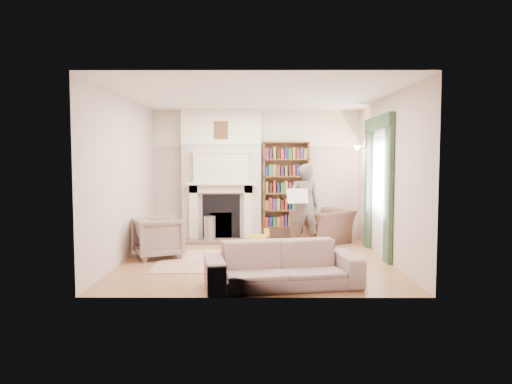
{
  "coord_description": "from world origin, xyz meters",
  "views": [
    {
      "loc": [
        0.03,
        -7.84,
        1.72
      ],
      "look_at": [
        0.0,
        0.25,
        1.15
      ],
      "focal_mm": 32.0,
      "sensor_mm": 36.0,
      "label": 1
    }
  ],
  "objects_px": {
    "armchair_reading": "(323,226)",
    "sofa": "(282,265)",
    "armchair_left": "(159,237)",
    "man_reading": "(304,206)",
    "rocking_horse": "(258,241)",
    "bookcase": "(286,185)",
    "coffee_table": "(312,254)",
    "paraffin_heater": "(210,229)"
  },
  "relations": [
    {
      "from": "armchair_reading",
      "to": "sofa",
      "type": "height_order",
      "value": "armchair_reading"
    },
    {
      "from": "bookcase",
      "to": "paraffin_heater",
      "type": "bearing_deg",
      "value": -161.24
    },
    {
      "from": "armchair_left",
      "to": "man_reading",
      "type": "height_order",
      "value": "man_reading"
    },
    {
      "from": "armchair_left",
      "to": "paraffin_heater",
      "type": "distance_m",
      "value": 1.62
    },
    {
      "from": "armchair_reading",
      "to": "man_reading",
      "type": "bearing_deg",
      "value": 16.74
    },
    {
      "from": "coffee_table",
      "to": "paraffin_heater",
      "type": "bearing_deg",
      "value": 141.54
    },
    {
      "from": "armchair_reading",
      "to": "rocking_horse",
      "type": "distance_m",
      "value": 1.66
    },
    {
      "from": "bookcase",
      "to": "rocking_horse",
      "type": "relative_size",
      "value": 3.74
    },
    {
      "from": "armchair_reading",
      "to": "armchair_left",
      "type": "bearing_deg",
      "value": -12.18
    },
    {
      "from": "armchair_left",
      "to": "armchair_reading",
      "type": "bearing_deg",
      "value": -90.34
    },
    {
      "from": "bookcase",
      "to": "man_reading",
      "type": "distance_m",
      "value": 1.28
    },
    {
      "from": "bookcase",
      "to": "armchair_left",
      "type": "height_order",
      "value": "bookcase"
    },
    {
      "from": "rocking_horse",
      "to": "armchair_left",
      "type": "bearing_deg",
      "value": -172.54
    },
    {
      "from": "coffee_table",
      "to": "paraffin_heater",
      "type": "height_order",
      "value": "paraffin_heater"
    },
    {
      "from": "bookcase",
      "to": "man_reading",
      "type": "relative_size",
      "value": 1.12
    },
    {
      "from": "coffee_table",
      "to": "sofa",
      "type": "bearing_deg",
      "value": -104.84
    },
    {
      "from": "man_reading",
      "to": "paraffin_heater",
      "type": "bearing_deg",
      "value": -27.88
    },
    {
      "from": "armchair_reading",
      "to": "paraffin_heater",
      "type": "distance_m",
      "value": 2.35
    },
    {
      "from": "bookcase",
      "to": "man_reading",
      "type": "xyz_separation_m",
      "value": [
        0.28,
        -1.19,
        -0.35
      ]
    },
    {
      "from": "armchair_reading",
      "to": "armchair_left",
      "type": "relative_size",
      "value": 1.36
    },
    {
      "from": "bookcase",
      "to": "coffee_table",
      "type": "xyz_separation_m",
      "value": [
        0.25,
        -2.82,
        -0.95
      ]
    },
    {
      "from": "man_reading",
      "to": "rocking_horse",
      "type": "relative_size",
      "value": 3.32
    },
    {
      "from": "armchair_reading",
      "to": "coffee_table",
      "type": "height_order",
      "value": "armchair_reading"
    },
    {
      "from": "sofa",
      "to": "armchair_left",
      "type": "bearing_deg",
      "value": 127.93
    },
    {
      "from": "armchair_left",
      "to": "rocking_horse",
      "type": "bearing_deg",
      "value": -100.39
    },
    {
      "from": "bookcase",
      "to": "paraffin_heater",
      "type": "relative_size",
      "value": 3.36
    },
    {
      "from": "armchair_reading",
      "to": "man_reading",
      "type": "height_order",
      "value": "man_reading"
    },
    {
      "from": "armchair_left",
      "to": "rocking_horse",
      "type": "xyz_separation_m",
      "value": [
        1.75,
        0.44,
        -0.14
      ]
    },
    {
      "from": "armchair_left",
      "to": "coffee_table",
      "type": "height_order",
      "value": "armchair_left"
    },
    {
      "from": "paraffin_heater",
      "to": "rocking_horse",
      "type": "bearing_deg",
      "value": -44.84
    },
    {
      "from": "coffee_table",
      "to": "armchair_reading",
      "type": "bearing_deg",
      "value": 89.83
    },
    {
      "from": "paraffin_heater",
      "to": "rocking_horse",
      "type": "relative_size",
      "value": 1.11
    },
    {
      "from": "man_reading",
      "to": "paraffin_heater",
      "type": "relative_size",
      "value": 2.99
    },
    {
      "from": "man_reading",
      "to": "coffee_table",
      "type": "relative_size",
      "value": 2.35
    },
    {
      "from": "armchair_reading",
      "to": "sofa",
      "type": "relative_size",
      "value": 0.51
    },
    {
      "from": "paraffin_heater",
      "to": "sofa",
      "type": "bearing_deg",
      "value": -68.18
    },
    {
      "from": "armchair_left",
      "to": "rocking_horse",
      "type": "height_order",
      "value": "armchair_left"
    },
    {
      "from": "man_reading",
      "to": "armchair_reading",
      "type": "bearing_deg",
      "value": -136.04
    },
    {
      "from": "armchair_left",
      "to": "coffee_table",
      "type": "xyz_separation_m",
      "value": [
        2.62,
        -0.83,
        -0.13
      ]
    },
    {
      "from": "paraffin_heater",
      "to": "bookcase",
      "type": "bearing_deg",
      "value": 18.76
    },
    {
      "from": "bookcase",
      "to": "armchair_left",
      "type": "bearing_deg",
      "value": -140.01
    },
    {
      "from": "man_reading",
      "to": "paraffin_heater",
      "type": "height_order",
      "value": "man_reading"
    }
  ]
}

